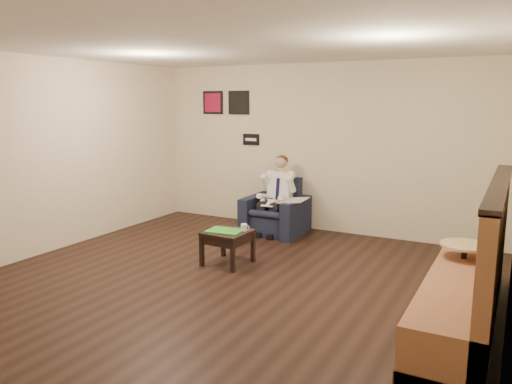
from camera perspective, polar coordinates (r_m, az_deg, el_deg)
The scene contains 17 objects.
ground at distance 6.11m, azimuth -3.36°, elevation -10.50°, with size 6.00×6.00×0.00m, color black.
wall_back at distance 8.45m, azimuth 7.27°, elevation 5.00°, with size 6.00×0.02×2.80m, color #F1E5C5.
wall_left at distance 7.76m, azimuth -22.76°, elevation 3.82°, with size 0.02×6.00×2.80m, color #F1E5C5.
ceiling at distance 5.75m, azimuth -3.66°, elevation 16.59°, with size 6.00×6.00×0.02m, color white.
seating_sign at distance 8.97m, azimuth -0.56°, elevation 6.02°, with size 0.32×0.02×0.20m, color black.
art_print_left at distance 9.36m, azimuth -4.94°, elevation 10.15°, with size 0.42×0.03×0.42m, color #9E1337.
art_print_right at distance 9.07m, azimuth -1.98°, elevation 10.17°, with size 0.42×0.03×0.42m, color black.
armchair at distance 8.28m, azimuth 2.23°, elevation -1.70°, with size 0.93×0.93×0.90m, color black.
seated_man at distance 8.14m, azimuth 1.88°, elevation -0.70°, with size 0.59×0.88×1.23m, color white, non-canonical shape.
lap_papers at distance 8.07m, azimuth 1.57°, elevation -1.26°, with size 0.21×0.29×0.01m, color white.
newspaper at distance 8.01m, azimuth 4.36°, elevation -0.95°, with size 0.39×0.49×0.01m, color silver.
side_table at distance 6.77m, azimuth -3.25°, elevation -6.35°, with size 0.56×0.56×0.46m, color black.
green_folder at distance 6.71m, azimuth -3.59°, elevation -4.43°, with size 0.46×0.33×0.01m, color green.
coffee_mug at distance 6.70m, azimuth -1.39°, elevation -4.07°, with size 0.08×0.08×0.10m, color white.
smartphone at distance 6.81m, azimuth -2.14°, elevation -4.21°, with size 0.14×0.07×0.01m, color black.
banquette at distance 5.25m, azimuth 22.67°, elevation -6.65°, with size 0.66×2.77×1.42m, color brown.
cafe_table at distance 5.99m, azimuth 22.55°, elevation -8.46°, with size 0.52×0.52×0.65m, color tan.
Camera 1 is at (3.00, -4.86, 2.17)m, focal length 35.00 mm.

